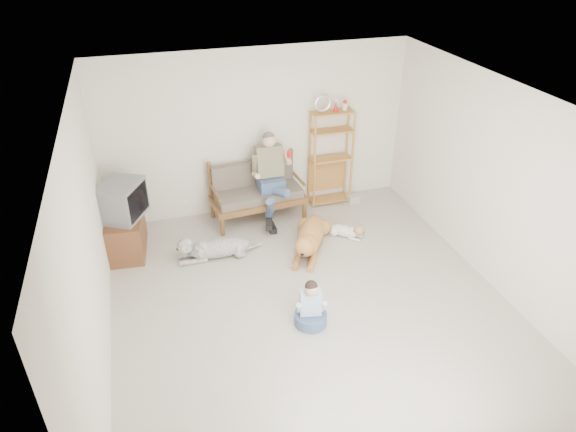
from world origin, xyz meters
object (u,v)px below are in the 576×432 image
object	(u,v)px
loveseat	(257,190)
etagere	(331,157)
golden_retriever	(309,238)
tv_stand	(126,234)

from	to	relation	value
loveseat	etagere	bearing A→B (deg)	0.74
etagere	golden_retriever	world-z (taller)	etagere
etagere	tv_stand	size ratio (longest dim) A/B	2.05
golden_retriever	loveseat	bearing A→B (deg)	141.80
loveseat	etagere	distance (m)	1.38
etagere	golden_retriever	distance (m)	1.68
etagere	tv_stand	bearing A→B (deg)	-170.39
loveseat	golden_retriever	world-z (taller)	loveseat
loveseat	etagere	size ratio (longest dim) A/B	0.80
etagere	tv_stand	xyz separation A→B (m)	(-3.44, -0.58, -0.55)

